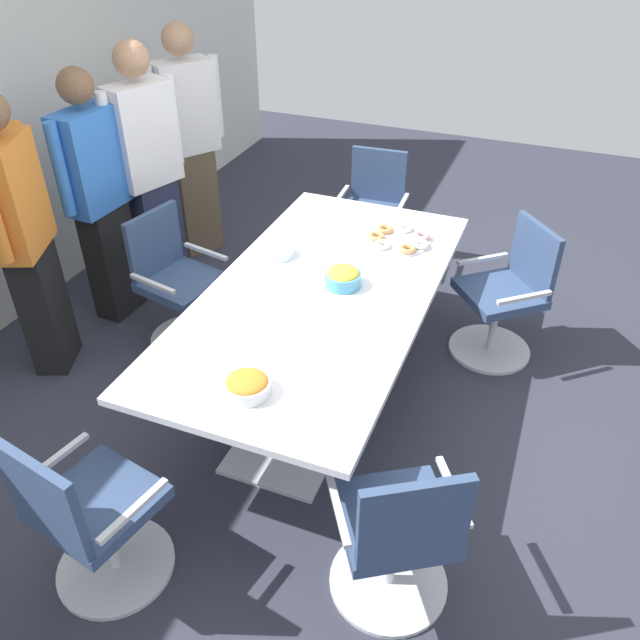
% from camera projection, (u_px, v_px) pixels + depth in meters
% --- Properties ---
extents(ground_plane, '(10.00, 10.00, 0.01)m').
position_uv_depth(ground_plane, '(320.00, 392.00, 4.06)').
color(ground_plane, '#2D303D').
extents(conference_table, '(2.40, 1.20, 0.75)m').
position_uv_depth(conference_table, '(320.00, 309.00, 3.70)').
color(conference_table, white).
rests_on(conference_table, ground).
extents(office_chair_0, '(0.76, 0.76, 0.91)m').
position_uv_depth(office_chair_0, '(505.00, 299.00, 4.18)').
color(office_chair_0, silver).
rests_on(office_chair_0, ground).
extents(office_chair_1, '(0.57, 0.57, 0.91)m').
position_uv_depth(office_chair_1, '(372.00, 217.00, 5.16)').
color(office_chair_1, silver).
rests_on(office_chair_1, ground).
extents(office_chair_2, '(0.64, 0.64, 0.91)m').
position_uv_depth(office_chair_2, '(177.00, 287.00, 4.30)').
color(office_chair_2, silver).
rests_on(office_chair_2, ground).
extents(office_chair_3, '(0.64, 0.64, 0.91)m').
position_uv_depth(office_chair_3, '(90.00, 520.00, 2.77)').
color(office_chair_3, silver).
rests_on(office_chair_3, ground).
extents(office_chair_4, '(0.74, 0.74, 0.91)m').
position_uv_depth(office_chair_4, '(397.00, 537.00, 2.70)').
color(office_chair_4, silver).
rests_on(office_chair_4, ground).
extents(person_standing_0, '(0.59, 0.37, 1.77)m').
position_uv_depth(person_standing_0, '(24.00, 236.00, 3.78)').
color(person_standing_0, black).
rests_on(person_standing_0, ground).
extents(person_standing_1, '(0.61, 0.25, 1.73)m').
position_uv_depth(person_standing_1, '(99.00, 197.00, 4.29)').
color(person_standing_1, black).
rests_on(person_standing_1, ground).
extents(person_standing_2, '(0.60, 0.35, 1.82)m').
position_uv_depth(person_standing_2, '(149.00, 171.00, 4.52)').
color(person_standing_2, '#232842').
rests_on(person_standing_2, ground).
extents(person_standing_3, '(0.56, 0.42, 1.81)m').
position_uv_depth(person_standing_3, '(189.00, 140.00, 5.04)').
color(person_standing_3, brown).
rests_on(person_standing_3, ground).
extents(snack_bowl_chips_yellow, '(0.21, 0.21, 0.12)m').
position_uv_depth(snack_bowl_chips_yellow, '(343.00, 277.00, 3.64)').
color(snack_bowl_chips_yellow, '#4C9EC6').
rests_on(snack_bowl_chips_yellow, conference_table).
extents(snack_bowl_chips_orange, '(0.22, 0.22, 0.09)m').
position_uv_depth(snack_bowl_chips_orange, '(247.00, 385.00, 2.90)').
color(snack_bowl_chips_orange, white).
rests_on(snack_bowl_chips_orange, conference_table).
extents(donut_platter, '(0.39, 0.39, 0.04)m').
position_uv_depth(donut_platter, '(400.00, 239.00, 4.08)').
color(donut_platter, white).
rests_on(donut_platter, conference_table).
extents(plate_stack, '(0.22, 0.22, 0.05)m').
position_uv_depth(plate_stack, '(277.00, 252.00, 3.94)').
color(plate_stack, white).
rests_on(plate_stack, conference_table).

